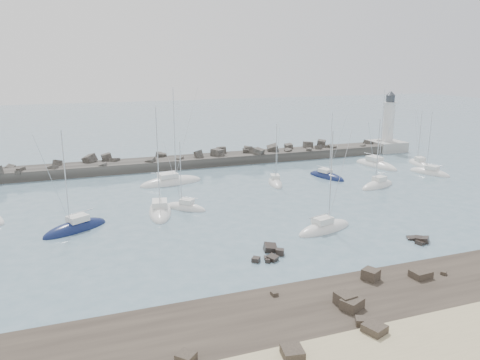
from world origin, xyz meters
The scene contains 17 objects.
ground centered at (0.00, 0.00, 0.00)m, with size 400.00×400.00×0.00m, color slate.
rock_shelf centered at (0.09, -21.99, 0.02)m, with size 140.00×12.00×1.91m.
rock_cluster_near centered at (-3.29, -8.66, 0.18)m, with size 4.34×4.13×1.42m.
rock_cluster_far centered at (14.61, -11.03, 0.02)m, with size 2.38×3.01×1.33m.
breakwater centered at (-7.86, 38.03, 0.33)m, with size 115.00×7.52×4.94m.
lighthouse centered at (47.00, 38.00, 3.09)m, with size 7.00×7.00×14.60m.
sailboat_2 centered at (-23.04, 6.77, 0.16)m, with size 8.77×6.60×13.75m.
sailboat_3 centered at (-11.84, 10.08, 0.15)m, with size 4.83×10.35×15.75m.
sailboat_4 centered at (-7.06, 25.26, 0.15)m, with size 11.61×5.29×17.49m.
sailboat_5 centered at (-8.17, 10.49, 0.14)m, with size 6.20×5.92×10.56m.
sailboat_6 centered at (9.68, 18.89, 0.14)m, with size 3.96×7.39×11.35m.
sailboat_7 centered at (6.07, -3.96, 0.15)m, with size 8.82×4.78×13.47m.
sailboat_8 centered at (20.37, 19.96, 0.13)m, with size 4.69×8.39×12.68m.
sailboat_9 centered at (25.06, 11.26, 0.16)m, with size 8.07×4.66×12.44m.
sailboat_10 centered at (39.90, 15.75, 0.14)m, with size 5.08×8.25×12.57m.
sailboat_12 centered at (43.29, 22.65, 0.15)m, with size 3.86×7.74×11.99m.
sailboat_13 centered at (34.42, 24.69, 0.15)m, with size 5.15×10.89×16.48m.
Camera 1 is at (-22.69, -51.86, 20.41)m, focal length 35.00 mm.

